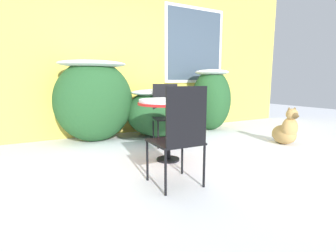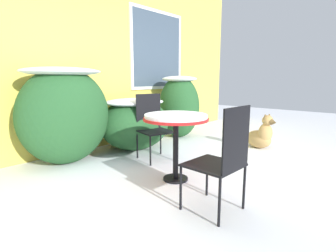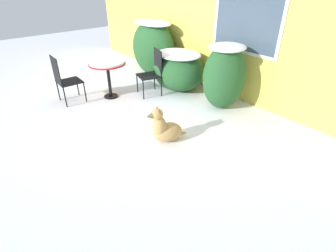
{
  "view_description": "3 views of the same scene",
  "coord_description": "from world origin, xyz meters",
  "px_view_note": "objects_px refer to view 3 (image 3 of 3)",
  "views": [
    {
      "loc": [
        -2.01,
        -2.72,
        1.02
      ],
      "look_at": [
        -0.38,
        0.14,
        0.45
      ],
      "focal_mm": 28.0,
      "sensor_mm": 36.0,
      "label": 1
    },
    {
      "loc": [
        -2.69,
        -1.77,
        1.2
      ],
      "look_at": [
        0.0,
        0.6,
        0.55
      ],
      "focal_mm": 28.0,
      "sensor_mm": 36.0,
      "label": 2
    },
    {
      "loc": [
        4.45,
        -2.28,
        2.38
      ],
      "look_at": [
        1.72,
        0.0,
        0.26
      ],
      "focal_mm": 28.0,
      "sensor_mm": 36.0,
      "label": 3
    }
  ],
  "objects_px": {
    "patio_table": "(107,66)",
    "patio_chair_near_table": "(153,71)",
    "patio_chair_far_side": "(64,78)",
    "dog": "(165,129)"
  },
  "relations": [
    {
      "from": "patio_table",
      "to": "patio_chair_near_table",
      "type": "relative_size",
      "value": 0.82
    },
    {
      "from": "patio_chair_near_table",
      "to": "patio_chair_far_side",
      "type": "relative_size",
      "value": 1.0
    },
    {
      "from": "patio_table",
      "to": "patio_chair_near_table",
      "type": "distance_m",
      "value": 0.95
    },
    {
      "from": "patio_table",
      "to": "patio_chair_far_side",
      "type": "xyz_separation_m",
      "value": [
        -0.33,
        -0.81,
        -0.18
      ]
    },
    {
      "from": "patio_chair_far_side",
      "to": "dog",
      "type": "xyz_separation_m",
      "value": [
        2.43,
        0.62,
        -0.3
      ]
    },
    {
      "from": "patio_chair_far_side",
      "to": "dog",
      "type": "bearing_deg",
      "value": -163.33
    },
    {
      "from": "patio_table",
      "to": "patio_chair_far_side",
      "type": "bearing_deg",
      "value": -112.47
    },
    {
      "from": "patio_table",
      "to": "patio_chair_far_side",
      "type": "relative_size",
      "value": 0.82
    },
    {
      "from": "patio_table",
      "to": "patio_chair_far_side",
      "type": "height_order",
      "value": "patio_chair_far_side"
    },
    {
      "from": "patio_chair_near_table",
      "to": "patio_chair_far_side",
      "type": "xyz_separation_m",
      "value": [
        -0.78,
        -1.63,
        0.0
      ]
    }
  ]
}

